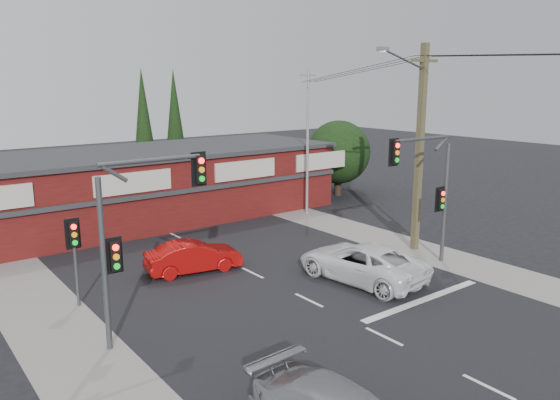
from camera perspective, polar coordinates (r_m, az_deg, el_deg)
ground at (r=20.57m, az=5.15°, el=-11.40°), size 120.00×120.00×0.00m
road_strip at (r=24.21m, az=-2.91°, el=-7.63°), size 14.00×70.00×0.01m
verge_left at (r=20.99m, az=-22.86°, el=-11.84°), size 3.00×70.00×0.02m
verge_right at (r=29.59m, az=10.83°, el=-4.09°), size 3.00×70.00×0.02m
stop_line at (r=22.03m, az=14.70°, el=-10.08°), size 6.50×0.35×0.01m
white_suv at (r=23.39m, az=8.51°, el=-6.43°), size 3.33×5.99×1.59m
red_sedan at (r=24.45m, az=-9.02°, el=-5.87°), size 4.39×2.20×1.38m
lane_dashes at (r=25.71m, az=-5.32°, el=-6.43°), size 0.12×51.40×0.01m
shop_building at (r=33.55m, az=-16.04°, el=1.32°), size 27.30×8.40×4.22m
tree_cluster at (r=40.50m, az=5.90°, el=4.65°), size 5.90×5.10×5.50m
conifer_near at (r=41.28m, az=-14.08°, el=8.10°), size 1.80×1.80×9.25m
conifer_far at (r=44.56m, az=-10.94°, el=8.53°), size 1.80×1.80×9.25m
traffic_mast_left at (r=17.60m, az=-14.88°, el=-2.34°), size 3.77×0.27×5.97m
traffic_mast_right at (r=25.00m, az=15.47°, el=1.94°), size 3.96×0.27×5.97m
pedestal_signal at (r=21.42m, az=-20.72°, el=-4.36°), size 0.55×0.27×3.38m
utility_pole at (r=27.18m, az=14.26°, el=5.90°), size 4.38×0.59×10.00m
steel_pole at (r=33.98m, az=2.89°, el=6.30°), size 1.20×0.16×9.00m
power_lines at (r=24.12m, az=25.32°, el=13.04°), size 2.01×29.00×1.22m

